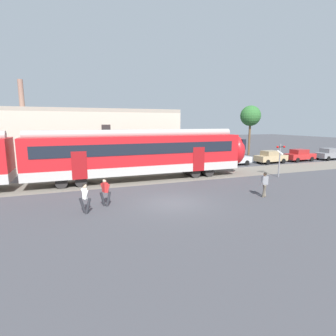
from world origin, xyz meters
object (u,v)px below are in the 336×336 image
Objects in this scene: crossing_signal at (280,155)px; pedestrian_white at (85,196)px; parked_car_grey at (329,154)px; pedestrian_red at (105,190)px; parked_car_silver at (234,159)px; parked_car_red at (300,155)px; parked_car_tan at (271,157)px; pedestrian_grey at (265,183)px; commuter_train at (28,158)px.

pedestrian_white is at bearing -166.72° from crossing_signal.
pedestrian_red is at bearing -162.30° from parked_car_grey.
pedestrian_red reaches higher than parked_car_grey.
parked_car_silver is 1.01× the size of parked_car_red.
pedestrian_red is 0.41× the size of parked_car_red.
crossing_signal reaches higher than parked_car_grey.
pedestrian_white is at bearing -153.89° from parked_car_tan.
pedestrian_grey is 13.47m from parked_car_silver.
parked_car_grey is (4.92, -0.30, 0.00)m from parked_car_red.
commuter_train reaches higher than crossing_signal.
parked_car_tan is 4.76m from parked_car_red.
pedestrian_red is 27.85m from parked_car_red.
parked_car_tan is 1.01× the size of parked_car_red.
crossing_signal reaches higher than pedestrian_white.
pedestrian_white is (3.58, -7.41, -1.29)m from commuter_train.
commuter_train is 8.33m from pedestrian_white.
pedestrian_grey is (14.88, -8.25, -1.29)m from commuter_train.
parked_car_silver is 9.89m from parked_car_red.
pedestrian_white is at bearing -142.59° from pedestrian_red.
commuter_train reaches higher than parked_car_tan.
parked_car_grey is at bearing 24.22° from crossing_signal.
commuter_train is at bearing 151.01° from pedestrian_grey.
crossing_signal reaches higher than pedestrian_grey.
pedestrian_red reaches higher than parked_car_tan.
parked_car_silver is (5.95, 12.08, -0.18)m from pedestrian_grey.
commuter_train is 35.82m from parked_car_grey.
parked_car_grey is 1.35× the size of crossing_signal.
parked_car_tan is 8.78m from crossing_signal.
pedestrian_white is 0.41× the size of parked_car_red.
parked_car_red is 1.35× the size of crossing_signal.
pedestrian_white is at bearing -146.88° from parked_car_silver.
commuter_train is 22.83× the size of pedestrian_white.
pedestrian_grey is at bearing -150.81° from parked_car_grey.
parked_car_grey is at bearing 18.56° from pedestrian_white.
pedestrian_grey is 0.41× the size of parked_car_red.
commuter_train is at bearing -172.21° from parked_car_tan.
parked_car_tan is at bearing 46.82° from pedestrian_grey.
pedestrian_grey is 0.41× the size of parked_car_tan.
crossing_signal is at bearing -144.97° from parked_car_red.
parked_car_tan is at bearing -178.83° from parked_car_red.
parked_car_red is (4.76, 0.10, 0.00)m from parked_car_tan.
parked_car_grey is at bearing -1.90° from parked_car_silver.
pedestrian_red is 0.41× the size of parked_car_tan.
pedestrian_grey is 23.77m from parked_car_grey.
pedestrian_red reaches higher than parked_car_silver.
pedestrian_white is 24.91m from parked_car_tan.
pedestrian_red is at bearing -168.90° from crossing_signal.
parked_car_red is at bearing -1.09° from parked_car_silver.
parked_car_red is at bearing 176.47° from parked_car_grey.
parked_car_grey is at bearing -3.53° from parked_car_red.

